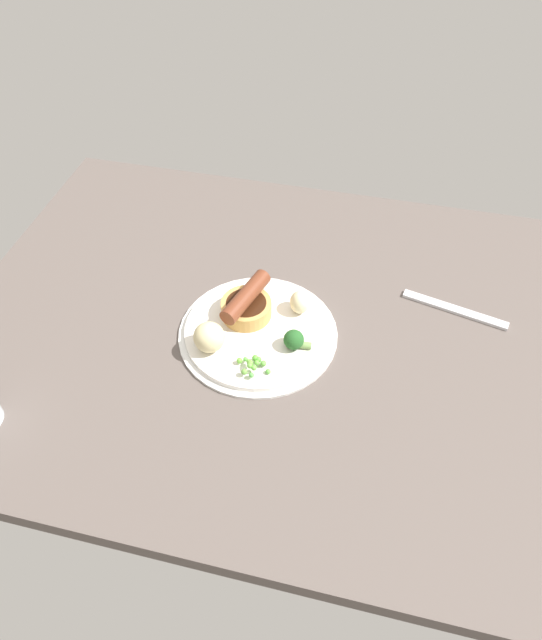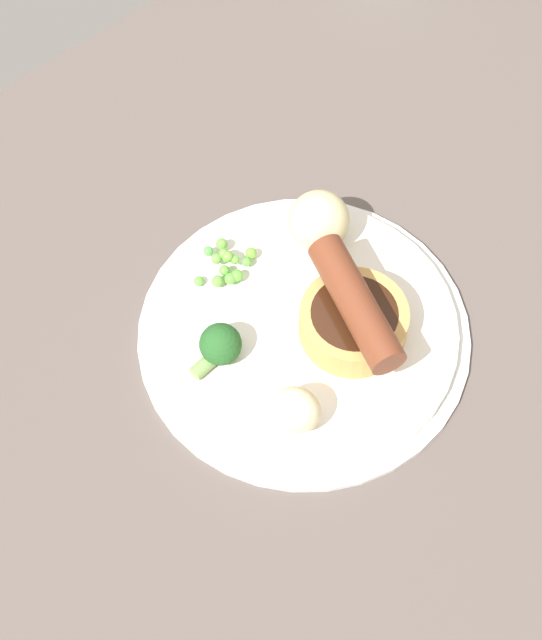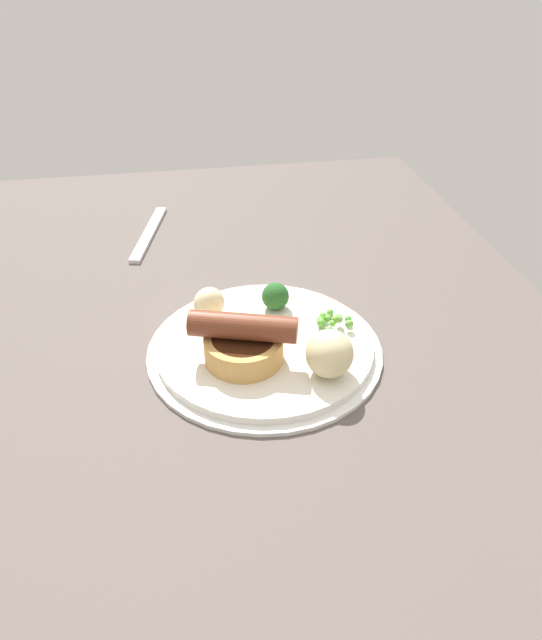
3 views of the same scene
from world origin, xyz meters
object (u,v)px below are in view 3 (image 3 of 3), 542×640
(broccoli_floret_near, at_px, (275,296))
(sausage_pudding, at_px, (247,341))
(pea_pile, at_px, (333,321))
(potato_chunk_2, at_px, (329,354))
(fork, at_px, (149,233))
(potato_chunk_1, at_px, (209,303))
(dinner_plate, at_px, (265,347))

(broccoli_floret_near, bearing_deg, sausage_pudding, -31.66)
(pea_pile, height_order, potato_chunk_2, potato_chunk_2)
(sausage_pudding, relative_size, pea_pile, 2.21)
(sausage_pudding, xyz_separation_m, fork, (0.34, 0.11, -0.03))
(potato_chunk_1, bearing_deg, fork, 15.85)
(dinner_plate, bearing_deg, potato_chunk_2, -138.78)
(dinner_plate, distance_m, potato_chunk_2, 0.09)
(dinner_plate, height_order, potato_chunk_1, potato_chunk_1)
(broccoli_floret_near, bearing_deg, pea_pile, 41.70)
(sausage_pudding, distance_m, fork, 0.36)
(broccoli_floret_near, bearing_deg, potato_chunk_1, -89.52)
(fork, bearing_deg, potato_chunk_1, -151.02)
(potato_chunk_2, relative_size, fork, 0.28)
(pea_pile, height_order, broccoli_floret_near, broccoli_floret_near)
(dinner_plate, relative_size, sausage_pudding, 2.27)
(potato_chunk_2, xyz_separation_m, fork, (0.38, 0.18, -0.04))
(dinner_plate, xyz_separation_m, pea_pile, (0.01, -0.08, 0.02))
(pea_pile, distance_m, broccoli_floret_near, 0.08)
(potato_chunk_2, bearing_deg, broccoli_floret_near, 14.15)
(dinner_plate, bearing_deg, sausage_pudding, 139.56)
(sausage_pudding, height_order, broccoli_floret_near, sausage_pudding)
(sausage_pudding, xyz_separation_m, potato_chunk_2, (-0.04, -0.08, 0.00))
(pea_pile, relative_size, potato_chunk_2, 1.04)
(potato_chunk_2, bearing_deg, sausage_pudding, 64.35)
(sausage_pudding, height_order, pea_pile, sausage_pudding)
(potato_chunk_1, distance_m, potato_chunk_2, 0.17)
(dinner_plate, xyz_separation_m, potato_chunk_1, (0.06, 0.06, 0.03))
(potato_chunk_1, bearing_deg, sausage_pudding, -158.26)
(broccoli_floret_near, height_order, potato_chunk_2, potato_chunk_2)
(dinner_plate, distance_m, broccoli_floret_near, 0.07)
(dinner_plate, height_order, potato_chunk_2, potato_chunk_2)
(pea_pile, bearing_deg, sausage_pudding, 110.43)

